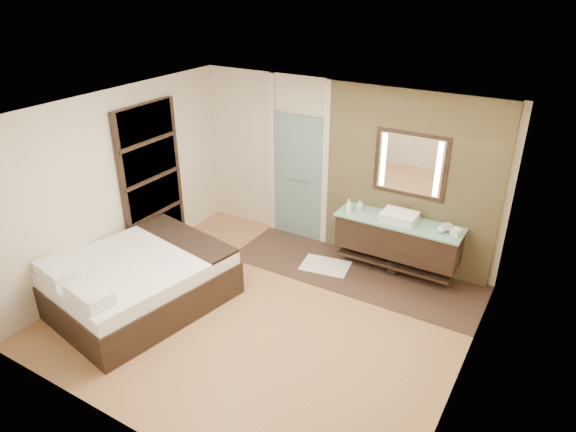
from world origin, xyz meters
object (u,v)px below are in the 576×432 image
Objects in this scene: waste_bin at (393,267)px; mirror_unit at (410,164)px; vanity at (397,238)px; bed at (139,281)px.

mirror_unit is at bearing 89.81° from waste_bin.
bed is at bearing -136.65° from vanity.
waste_bin is at bearing 52.87° from bed.
waste_bin is at bearing -90.86° from vanity.
bed is at bearing -137.41° from waste_bin.
vanity is at bearing 53.63° from bed.
vanity is 1.10m from mirror_unit.
vanity is 1.75× the size of mirror_unit.
vanity is 0.75× the size of bed.
bed is 10.86× the size of waste_bin.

